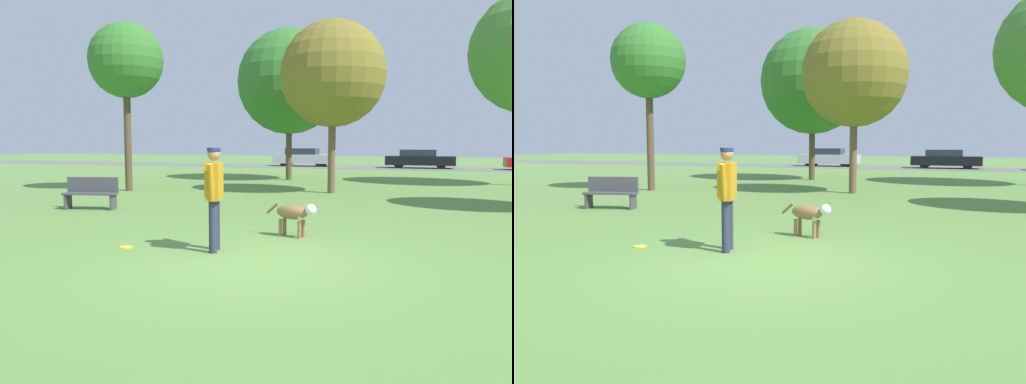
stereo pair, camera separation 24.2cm
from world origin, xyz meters
TOP-DOWN VIEW (x-y plane):
  - ground_plane at (0.00, 0.00)m, footprint 120.00×120.00m
  - far_road_strip at (0.00, 29.91)m, footprint 120.00×6.00m
  - person at (-0.86, 0.56)m, footprint 0.33×0.74m
  - dog at (0.02, 2.18)m, footprint 1.06×0.43m
  - frisbee at (-2.37, 0.29)m, footprint 0.22×0.22m
  - tree_far_left at (-4.19, 16.14)m, footprint 4.89×4.89m
  - tree_mid_center at (-1.00, 10.56)m, footprint 3.64×3.64m
  - tree_near_left at (-8.16, 8.86)m, footprint 2.68×2.68m
  - parked_car_silver at (-7.09, 29.96)m, footprint 4.49×1.90m
  - parked_car_black at (1.25, 29.76)m, footprint 4.60×1.83m
  - park_bench at (-6.11, 4.15)m, footprint 1.46×0.74m

SIDE VIEW (x-z plane):
  - ground_plane at x=0.00m, z-range 0.00..0.00m
  - far_road_strip at x=0.00m, z-range 0.00..0.01m
  - frisbee at x=-2.37m, z-range 0.00..0.02m
  - dog at x=0.02m, z-range 0.12..0.76m
  - park_bench at x=-6.11m, z-range 0.03..0.87m
  - parked_car_black at x=1.25m, z-range 0.00..1.30m
  - parked_car_silver at x=-7.09m, z-range 0.00..1.35m
  - person at x=-0.86m, z-range 0.16..1.83m
  - tree_mid_center at x=-1.00m, z-range 1.13..7.06m
  - tree_far_left at x=-4.19m, z-range 1.08..8.13m
  - tree_near_left at x=-8.16m, z-range 1.64..7.68m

